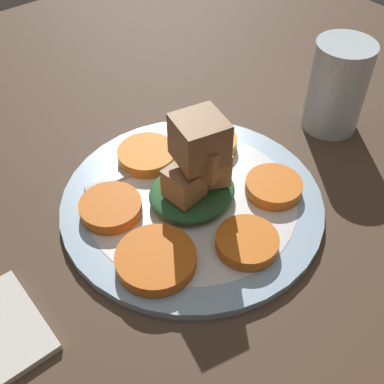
{
  "coord_description": "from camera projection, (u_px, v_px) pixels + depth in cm",
  "views": [
    {
      "loc": [
        23.35,
        28.57,
        41.51
      ],
      "look_at": [
        0.0,
        0.0,
        4.1
      ],
      "focal_mm": 45.0,
      "sensor_mm": 36.0,
      "label": 1
    }
  ],
  "objects": [
    {
      "name": "table_slab",
      "position": [
        192.0,
        211.0,
        0.55
      ],
      "size": [
        120.0,
        120.0,
        2.0
      ],
      "primitive_type": "cube",
      "color": "#4C3828",
      "rests_on": "ground"
    },
    {
      "name": "plate",
      "position": [
        192.0,
        202.0,
        0.54
      ],
      "size": [
        29.06,
        29.06,
        1.05
      ],
      "color": "#99B7D1",
      "rests_on": "table_slab"
    },
    {
      "name": "carrot_slice_0",
      "position": [
        247.0,
        242.0,
        0.48
      ],
      "size": [
        6.38,
        6.38,
        1.37
      ],
      "primitive_type": "cylinder",
      "color": "orange",
      "rests_on": "plate"
    },
    {
      "name": "carrot_slice_1",
      "position": [
        274.0,
        186.0,
        0.54
      ],
      "size": [
        6.34,
        6.34,
        1.37
      ],
      "primitive_type": "cylinder",
      "color": "orange",
      "rests_on": "plate"
    },
    {
      "name": "carrot_slice_2",
      "position": [
        212.0,
        143.0,
        0.59
      ],
      "size": [
        6.19,
        6.19,
        1.37
      ],
      "primitive_type": "cylinder",
      "color": "orange",
      "rests_on": "plate"
    },
    {
      "name": "carrot_slice_3",
      "position": [
        148.0,
        154.0,
        0.57
      ],
      "size": [
        7.0,
        7.0,
        1.37
      ],
      "primitive_type": "cylinder",
      "color": "orange",
      "rests_on": "plate"
    },
    {
      "name": "carrot_slice_4",
      "position": [
        111.0,
        207.0,
        0.51
      ],
      "size": [
        6.72,
        6.72,
        1.37
      ],
      "primitive_type": "cylinder",
      "color": "orange",
      "rests_on": "plate"
    },
    {
      "name": "carrot_slice_5",
      "position": [
        156.0,
        259.0,
        0.47
      ],
      "size": [
        7.94,
        7.94,
        1.37
      ],
      "primitive_type": "cylinder",
      "color": "orange",
      "rests_on": "plate"
    },
    {
      "name": "center_pile",
      "position": [
        197.0,
        171.0,
        0.5
      ],
      "size": [
        9.83,
        8.82,
        11.4
      ],
      "color": "#2D6033",
      "rests_on": "plate"
    },
    {
      "name": "fork",
      "position": [
        158.0,
        160.0,
        0.58
      ],
      "size": [
        18.03,
        3.12,
        0.4
      ],
      "rotation": [
        0.0,
        0.0,
        -0.08
      ],
      "color": "#B2B2B7",
      "rests_on": "plate"
    },
    {
      "name": "water_glass",
      "position": [
        340.0,
        88.0,
        0.6
      ],
      "size": [
        7.32,
        7.32,
        11.73
      ],
      "color": "silver",
      "rests_on": "table_slab"
    }
  ]
}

